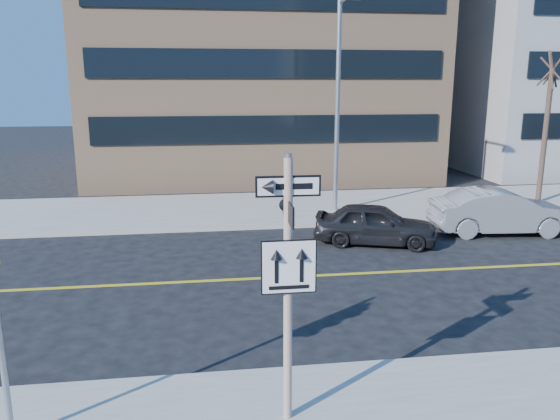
{
  "coord_description": "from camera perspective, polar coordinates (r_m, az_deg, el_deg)",
  "views": [
    {
      "loc": [
        -1.14,
        -9.84,
        5.15
      ],
      "look_at": [
        0.79,
        4.0,
        1.88
      ],
      "focal_mm": 35.0,
      "sensor_mm": 36.0,
      "label": 1
    }
  ],
  "objects": [
    {
      "name": "ground",
      "position": [
        11.17,
        -1.22,
        -14.3
      ],
      "size": [
        120.0,
        120.0,
        0.0
      ],
      "primitive_type": "plane",
      "color": "black",
      "rests_on": "ground"
    },
    {
      "name": "sign_pole",
      "position": [
        7.9,
        0.85,
        -6.93
      ],
      "size": [
        0.92,
        0.92,
        4.06
      ],
      "color": "silver",
      "rests_on": "near_sidewalk"
    },
    {
      "name": "parked_car_a",
      "position": [
        18.01,
        9.94,
        -1.44
      ],
      "size": [
        2.75,
        4.24,
        1.34
      ],
      "primitive_type": "imported",
      "rotation": [
        0.0,
        0.0,
        1.25
      ],
      "color": "black",
      "rests_on": "ground"
    },
    {
      "name": "parked_car_b",
      "position": [
        20.44,
        22.1,
        -0.15
      ],
      "size": [
        2.12,
        4.89,
        1.56
      ],
      "primitive_type": "imported",
      "rotation": [
        0.0,
        0.0,
        1.47
      ],
      "color": "gray",
      "rests_on": "ground"
    },
    {
      "name": "streetlight_a",
      "position": [
        21.23,
        6.22,
        12.03
      ],
      "size": [
        0.55,
        2.25,
        8.0
      ],
      "color": "gray",
      "rests_on": "far_sidewalk"
    },
    {
      "name": "street_tree_west",
      "position": [
        25.44,
        26.54,
        12.67
      ],
      "size": [
        1.8,
        1.8,
        6.35
      ],
      "color": "#34271F",
      "rests_on": "far_sidewalk"
    },
    {
      "name": "building_brick",
      "position": [
        35.19,
        -2.93,
        19.43
      ],
      "size": [
        18.0,
        18.0,
        18.0
      ],
      "primitive_type": "cube",
      "color": "tan",
      "rests_on": "ground"
    }
  ]
}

